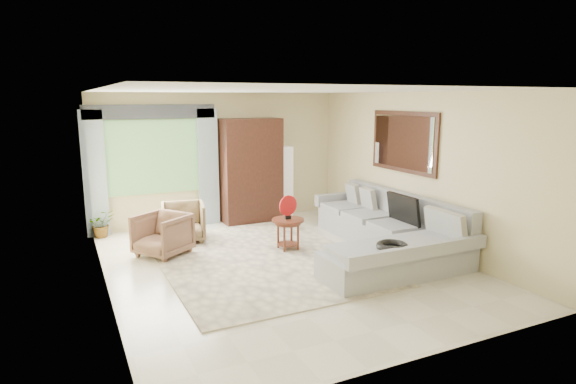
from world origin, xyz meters
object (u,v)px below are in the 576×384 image
armchair_right (183,222)px  coffee_table (288,234)px  armchair_left (162,235)px  floor_lamp (286,182)px  potted_plant (101,223)px  armoire (251,171)px  sectional_sofa (387,236)px  tv_screen (403,209)px

armchair_right → coffee_table: bearing=-30.2°
armchair_left → floor_lamp: floor_lamp is taller
potted_plant → floor_lamp: size_ratio=0.34×
armchair_left → coffee_table: bearing=37.0°
armoire → armchair_right: bearing=-153.2°
armoire → floor_lamp: size_ratio=1.40×
coffee_table → armchair_right: (-1.45, 1.27, 0.06)m
coffee_table → potted_plant: bearing=141.7°
potted_plant → armoire: 3.01m
sectional_sofa → potted_plant: sectional_sofa is taller
armchair_left → tv_screen: bearing=32.3°
sectional_sofa → floor_lamp: size_ratio=2.31×
coffee_table → armoire: bearing=85.5°
armchair_right → potted_plant: (-1.29, 0.89, -0.09)m
floor_lamp → armchair_left: bearing=-152.3°
potted_plant → tv_screen: bearing=-34.6°
armoire → tv_screen: bearing=-63.1°
tv_screen → potted_plant: (-4.40, 3.04, -0.47)m
floor_lamp → potted_plant: bearing=179.7°
sectional_sofa → armoire: bearing=113.1°
sectional_sofa → armchair_right: bearing=143.8°
sectional_sofa → floor_lamp: floor_lamp is taller
coffee_table → armoire: size_ratio=0.25×
sectional_sofa → tv_screen: tv_screen is taller
coffee_table → armchair_right: armchair_right is taller
armchair_left → sectional_sofa: bearing=31.6°
tv_screen → armchair_left: bearing=157.4°
armchair_left → armoire: armoire is taller
potted_plant → coffee_table: bearing=-38.3°
armoire → floor_lamp: (0.80, 0.06, -0.30)m
tv_screen → armchair_right: tv_screen is taller
tv_screen → floor_lamp: bearing=103.0°
armchair_right → armoire: bearing=38.0°
potted_plant → armoire: (2.90, -0.08, 0.80)m
tv_screen → armoire: armoire is taller
tv_screen → coffee_table: (-1.67, 0.88, -0.44)m
sectional_sofa → armoire: 3.24m
armchair_right → floor_lamp: size_ratio=0.50×
coffee_table → armoire: (0.17, 2.09, 0.77)m
coffee_table → sectional_sofa: bearing=-30.1°
armoire → sectional_sofa: bearing=-66.9°
armchair_right → tv_screen: bearing=-23.4°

